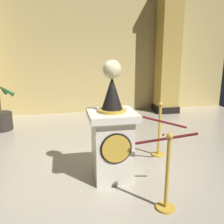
% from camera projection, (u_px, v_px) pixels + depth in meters
% --- Properties ---
extents(ground_plane, '(10.01, 10.01, 0.00)m').
position_uv_depth(ground_plane, '(97.00, 177.00, 3.91)').
color(ground_plane, '#B2A893').
extents(back_wall, '(10.01, 0.16, 3.95)m').
position_uv_depth(back_wall, '(76.00, 49.00, 7.45)').
color(back_wall, tan).
rests_on(back_wall, ground_plane).
extents(pedestal_clock, '(0.70, 0.70, 1.82)m').
position_uv_depth(pedestal_clock, '(112.00, 135.00, 3.72)').
color(pedestal_clock, silver).
rests_on(pedestal_clock, ground_plane).
extents(stanchion_near, '(0.24, 0.24, 1.01)m').
position_uv_depth(stanchion_near, '(167.00, 184.00, 3.04)').
color(stanchion_near, gold).
rests_on(stanchion_near, ground_plane).
extents(stanchion_far, '(0.24, 0.24, 1.03)m').
position_uv_depth(stanchion_far, '(159.00, 137.00, 4.61)').
color(stanchion_far, gold).
rests_on(stanchion_far, ground_plane).
extents(velvet_rope, '(1.06, 1.08, 0.22)m').
position_uv_depth(velvet_rope, '(164.00, 129.00, 3.72)').
color(velvet_rope, '#591419').
extents(column_right, '(0.72, 0.72, 3.79)m').
position_uv_depth(column_right, '(168.00, 52.00, 7.53)').
color(column_right, black).
rests_on(column_right, ground_plane).
extents(potted_palm_left, '(0.71, 0.76, 1.16)m').
position_uv_depth(potted_palm_left, '(1.00, 117.00, 6.10)').
color(potted_palm_left, '#2D2823').
rests_on(potted_palm_left, ground_plane).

